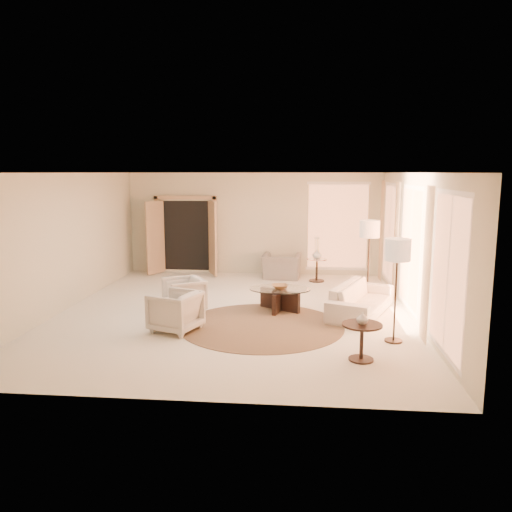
# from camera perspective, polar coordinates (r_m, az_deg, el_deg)

# --- Properties ---
(room) EXTENTS (7.04, 8.04, 2.83)m
(room) POSITION_cam_1_polar(r_m,az_deg,el_deg) (9.90, -2.52, 1.35)
(room) COLOR silver
(room) RESTS_ON ground
(windows_right) EXTENTS (0.10, 6.40, 2.40)m
(windows_right) POSITION_cam_1_polar(r_m,az_deg,el_deg) (10.13, 17.27, 0.84)
(windows_right) COLOR #FF9D66
(windows_right) RESTS_ON room
(window_back_corner) EXTENTS (1.70, 0.10, 2.40)m
(window_back_corner) POSITION_cam_1_polar(r_m,az_deg,el_deg) (13.77, 9.33, 3.34)
(window_back_corner) COLOR #FF9D66
(window_back_corner) RESTS_ON room
(curtains_right) EXTENTS (0.06, 5.20, 2.60)m
(curtains_right) POSITION_cam_1_polar(r_m,az_deg,el_deg) (11.00, 16.06, 1.30)
(curtains_right) COLOR #D0B388
(curtains_right) RESTS_ON room
(french_doors) EXTENTS (1.95, 0.66, 2.16)m
(french_doors) POSITION_cam_1_polar(r_m,az_deg,el_deg) (14.02, -8.07, 2.32)
(french_doors) COLOR tan
(french_doors) RESTS_ON room
(area_rug) EXTENTS (3.64, 3.64, 0.01)m
(area_rug) POSITION_cam_1_polar(r_m,az_deg,el_deg) (9.32, 0.67, -7.95)
(area_rug) COLOR #3D291A
(area_rug) RESTS_ON room
(sofa) EXTENTS (1.56, 2.26, 0.61)m
(sofa) POSITION_cam_1_polar(r_m,az_deg,el_deg) (10.22, 11.95, -4.83)
(sofa) COLOR beige
(sofa) RESTS_ON room
(armchair_left) EXTENTS (0.97, 0.99, 0.76)m
(armchair_left) POSITION_cam_1_polar(r_m,az_deg,el_deg) (10.27, -8.23, -4.22)
(armchair_left) COLOR beige
(armchair_left) RESTS_ON room
(armchair_right) EXTENTS (0.94, 0.97, 0.79)m
(armchair_right) POSITION_cam_1_polar(r_m,az_deg,el_deg) (9.05, -9.21, -6.04)
(armchair_right) COLOR beige
(armchair_right) RESTS_ON room
(accent_chair) EXTENTS (1.04, 0.72, 0.87)m
(accent_chair) POSITION_cam_1_polar(r_m,az_deg,el_deg) (13.33, 2.95, -0.71)
(accent_chair) COLOR gray
(accent_chair) RESTS_ON room
(coffee_table) EXTENTS (1.64, 1.64, 0.46)m
(coffee_table) POSITION_cam_1_polar(r_m,az_deg,el_deg) (10.27, 2.74, -4.66)
(coffee_table) COLOR black
(coffee_table) RESTS_ON room
(end_table) EXTENTS (0.60, 0.60, 0.57)m
(end_table) POSITION_cam_1_polar(r_m,az_deg,el_deg) (7.74, 12.00, -8.87)
(end_table) COLOR black
(end_table) RESTS_ON room
(side_table) EXTENTS (0.52, 0.52, 0.60)m
(side_table) POSITION_cam_1_polar(r_m,az_deg,el_deg) (13.04, 6.96, -1.33)
(side_table) COLOR black
(side_table) RESTS_ON room
(floor_lamp_near) EXTENTS (0.43, 0.43, 1.78)m
(floor_lamp_near) POSITION_cam_1_polar(r_m,az_deg,el_deg) (11.07, 12.85, 2.61)
(floor_lamp_near) COLOR black
(floor_lamp_near) RESTS_ON room
(floor_lamp_far) EXTENTS (0.42, 0.42, 1.74)m
(floor_lamp_far) POSITION_cam_1_polar(r_m,az_deg,el_deg) (8.45, 15.86, 0.16)
(floor_lamp_far) COLOR black
(floor_lamp_far) RESTS_ON room
(bowl) EXTENTS (0.39, 0.39, 0.08)m
(bowl) POSITION_cam_1_polar(r_m,az_deg,el_deg) (10.22, 2.75, -3.51)
(bowl) COLOR brown
(bowl) RESTS_ON coffee_table
(end_vase) EXTENTS (0.23, 0.23, 0.18)m
(end_vase) POSITION_cam_1_polar(r_m,az_deg,el_deg) (7.66, 12.07, -6.97)
(end_vase) COLOR silver
(end_vase) RESTS_ON end_table
(side_vase) EXTENTS (0.29, 0.29, 0.26)m
(side_vase) POSITION_cam_1_polar(r_m,az_deg,el_deg) (12.98, 6.99, 0.23)
(side_vase) COLOR silver
(side_vase) RESTS_ON side_table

